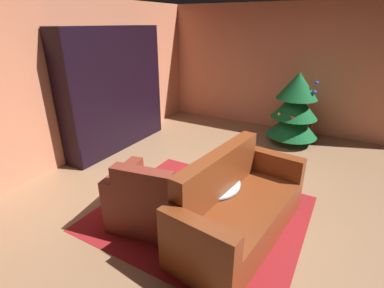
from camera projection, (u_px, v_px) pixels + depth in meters
ground_plane at (219, 197)px, 3.89m from camera, size 7.67×7.67×0.00m
wall_back at (286, 69)px, 5.97m from camera, size 5.37×0.06×2.57m
wall_left at (71, 83)px, 4.60m from camera, size 0.06×6.52×2.57m
area_rug at (201, 213)px, 3.57m from camera, size 2.41×2.15×0.01m
bookshelf_unit at (120, 91)px, 5.22m from camera, size 0.39×2.17×2.14m
armchair_red at (155, 203)px, 3.26m from camera, size 1.08×0.87×0.85m
couch_red at (237, 209)px, 3.13m from camera, size 0.97×1.88×0.93m
coffee_table at (210, 185)px, 3.42m from camera, size 0.73×0.73×0.44m
book_stack_on_table at (210, 180)px, 3.34m from camera, size 0.21×0.15×0.10m
bottle_on_table at (224, 169)px, 3.44m from camera, size 0.08×0.08×0.32m
decorated_tree at (295, 108)px, 5.37m from camera, size 0.95×0.95×1.37m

